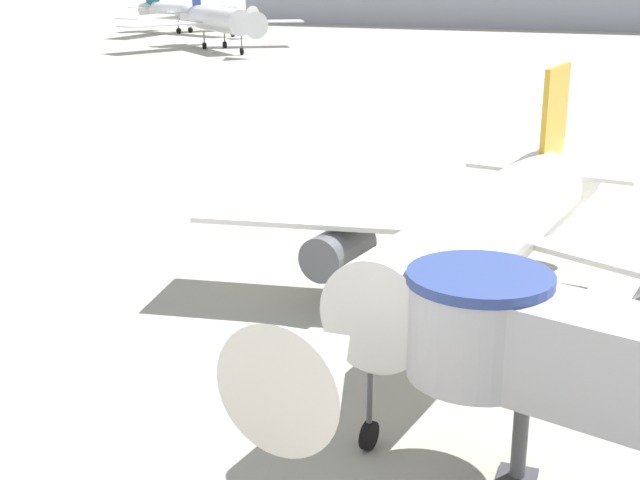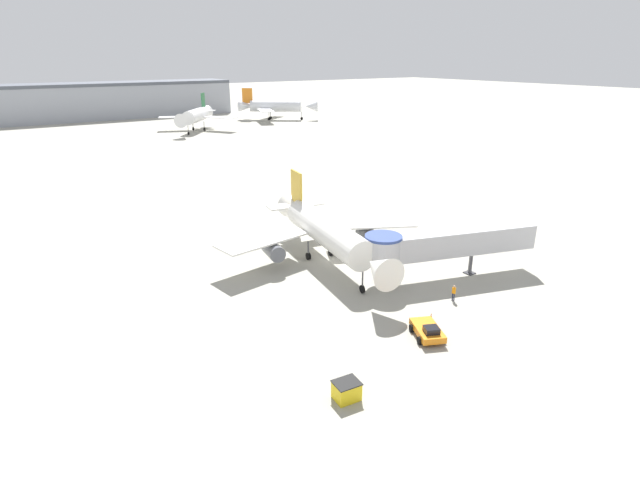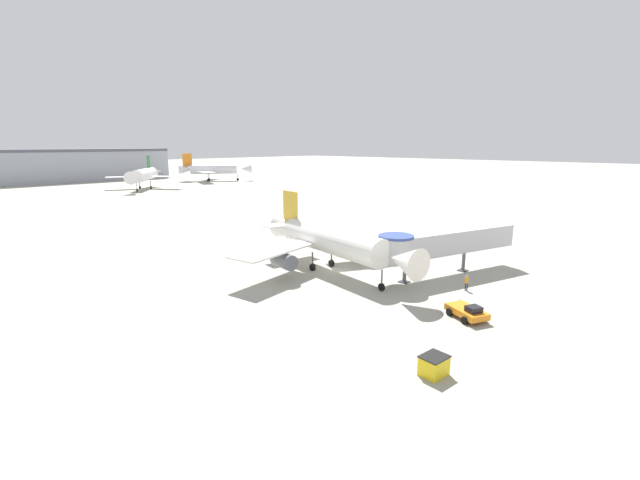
{
  "view_description": "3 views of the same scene",
  "coord_description": "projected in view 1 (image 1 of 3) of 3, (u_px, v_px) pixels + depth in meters",
  "views": [
    {
      "loc": [
        4.75,
        -32.3,
        14.12
      ],
      "look_at": [
        -5.83,
        -3.24,
        4.38
      ],
      "focal_mm": 50.0,
      "sensor_mm": 36.0,
      "label": 1
    },
    {
      "loc": [
        -32.99,
        -47.36,
        24.23
      ],
      "look_at": [
        -4.43,
        -4.85,
        5.22
      ],
      "focal_mm": 28.0,
      "sensor_mm": 36.0,
      "label": 2
    },
    {
      "loc": [
        -39.7,
        -36.18,
        16.17
      ],
      "look_at": [
        -4.27,
        -2.02,
        5.1
      ],
      "focal_mm": 24.0,
      "sensor_mm": 36.0,
      "label": 3
    }
  ],
  "objects": [
    {
      "name": "background_jet_blue_tail",
      "position": [
        218.0,
        19.0,
        145.63
      ],
      "size": [
        25.58,
        25.84,
        11.07
      ],
      "rotation": [
        0.0,
        0.0,
        0.83
      ],
      "color": "silver",
      "rests_on": "ground_plane"
    },
    {
      "name": "background_jet_teal_tail",
      "position": [
        191.0,
        12.0,
        177.4
      ],
      "size": [
        31.2,
        32.06,
        9.63
      ],
      "rotation": [
        0.0,
        0.0,
        1.22
      ],
      "color": "white",
      "rests_on": "ground_plane"
    },
    {
      "name": "main_airplane",
      "position": [
        482.0,
        238.0,
        33.6
      ],
      "size": [
        26.59,
        26.96,
        9.63
      ],
      "rotation": [
        0.0,
        0.0,
        -0.16
      ],
      "color": "white",
      "rests_on": "ground_plane"
    },
    {
      "name": "ground_plane",
      "position": [
        488.0,
        339.0,
        34.74
      ],
      "size": [
        800.0,
        800.0,
        0.0
      ],
      "primitive_type": "plane",
      "color": "#9E9B8E"
    }
  ]
}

